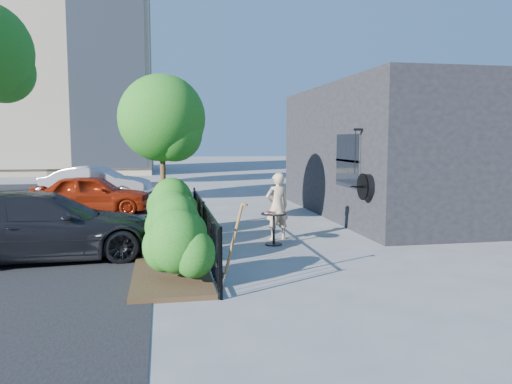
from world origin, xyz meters
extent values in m
plane|color=gray|center=(0.00, 0.00, 0.00)|extent=(120.00, 120.00, 0.00)
cube|color=black|center=(5.50, 4.50, 2.00)|extent=(6.00, 9.00, 4.00)
cube|color=black|center=(2.51, 2.40, 1.80)|extent=(0.04, 1.60, 1.40)
cube|color=black|center=(2.52, 2.40, 1.80)|extent=(0.05, 1.70, 0.06)
cylinder|color=black|center=(2.42, 0.90, 1.25)|extent=(0.18, 0.60, 0.60)
cylinder|color=black|center=(2.32, 0.90, 1.25)|extent=(0.03, 0.64, 0.64)
cube|color=black|center=(2.40, 1.40, 2.60)|extent=(0.25, 0.06, 0.06)
cylinder|color=black|center=(2.32, 1.40, 2.05)|extent=(0.02, 0.02, 1.05)
cylinder|color=black|center=(-1.50, -3.00, 0.55)|extent=(0.05, 0.05, 1.10)
cylinder|color=black|center=(-1.50, 0.00, 0.55)|extent=(0.05, 0.05, 1.10)
cylinder|color=black|center=(-1.50, 3.00, 0.55)|extent=(0.05, 0.05, 1.10)
cube|color=black|center=(-1.50, 0.00, 1.06)|extent=(0.03, 6.00, 0.03)
cube|color=black|center=(-1.50, 0.00, 0.10)|extent=(0.03, 6.00, 0.03)
cylinder|color=black|center=(-1.50, -2.90, 0.55)|extent=(0.02, 0.02, 1.04)
cylinder|color=black|center=(-1.50, -2.70, 0.55)|extent=(0.02, 0.02, 1.04)
cylinder|color=black|center=(-1.50, -2.50, 0.55)|extent=(0.02, 0.02, 1.04)
cylinder|color=black|center=(-1.50, -2.30, 0.55)|extent=(0.02, 0.02, 1.04)
cylinder|color=black|center=(-1.50, -2.10, 0.55)|extent=(0.02, 0.02, 1.04)
cylinder|color=black|center=(-1.50, -1.90, 0.55)|extent=(0.02, 0.02, 1.04)
cylinder|color=black|center=(-1.50, -1.70, 0.55)|extent=(0.02, 0.02, 1.04)
cylinder|color=black|center=(-1.50, -1.50, 0.55)|extent=(0.02, 0.02, 1.04)
cylinder|color=black|center=(-1.50, -1.30, 0.55)|extent=(0.02, 0.02, 1.04)
cylinder|color=black|center=(-1.50, -1.10, 0.55)|extent=(0.02, 0.02, 1.04)
cylinder|color=black|center=(-1.50, -0.90, 0.55)|extent=(0.02, 0.02, 1.04)
cylinder|color=black|center=(-1.50, -0.70, 0.55)|extent=(0.02, 0.02, 1.04)
cylinder|color=black|center=(-1.50, -0.50, 0.55)|extent=(0.02, 0.02, 1.04)
cylinder|color=black|center=(-1.50, -0.30, 0.55)|extent=(0.02, 0.02, 1.04)
cylinder|color=black|center=(-1.50, -0.10, 0.55)|extent=(0.02, 0.02, 1.04)
cylinder|color=black|center=(-1.50, 0.10, 0.55)|extent=(0.02, 0.02, 1.04)
cylinder|color=black|center=(-1.50, 0.30, 0.55)|extent=(0.02, 0.02, 1.04)
cylinder|color=black|center=(-1.50, 0.50, 0.55)|extent=(0.02, 0.02, 1.04)
cylinder|color=black|center=(-1.50, 0.70, 0.55)|extent=(0.02, 0.02, 1.04)
cylinder|color=black|center=(-1.50, 0.90, 0.55)|extent=(0.02, 0.02, 1.04)
cylinder|color=black|center=(-1.50, 1.10, 0.55)|extent=(0.02, 0.02, 1.04)
cylinder|color=black|center=(-1.50, 1.30, 0.55)|extent=(0.02, 0.02, 1.04)
cylinder|color=black|center=(-1.50, 1.50, 0.55)|extent=(0.02, 0.02, 1.04)
cylinder|color=black|center=(-1.50, 1.70, 0.55)|extent=(0.02, 0.02, 1.04)
cylinder|color=black|center=(-1.50, 1.90, 0.55)|extent=(0.02, 0.02, 1.04)
cylinder|color=black|center=(-1.50, 2.10, 0.55)|extent=(0.02, 0.02, 1.04)
cylinder|color=black|center=(-1.50, 2.30, 0.55)|extent=(0.02, 0.02, 1.04)
cylinder|color=black|center=(-1.50, 2.50, 0.55)|extent=(0.02, 0.02, 1.04)
cylinder|color=black|center=(-1.50, 2.70, 0.55)|extent=(0.02, 0.02, 1.04)
cylinder|color=black|center=(-1.50, 2.90, 0.55)|extent=(0.02, 0.02, 1.04)
cube|color=#382616|center=(-2.20, 0.00, 0.04)|extent=(1.30, 6.00, 0.08)
ellipsoid|color=#265D15|center=(-2.10, -2.20, 0.70)|extent=(1.10, 1.10, 1.24)
ellipsoid|color=#265D15|center=(-2.10, -0.60, 0.70)|extent=(1.10, 1.10, 1.24)
ellipsoid|color=#265D15|center=(-2.10, 0.90, 0.70)|extent=(1.10, 1.10, 1.24)
ellipsoid|color=#265D15|center=(-2.10, 2.30, 0.70)|extent=(1.10, 1.10, 1.24)
cylinder|color=#3F2B19|center=(-2.30, 2.80, 1.20)|extent=(0.14, 0.14, 2.40)
sphere|color=#265D15|center=(-2.30, 2.80, 2.84)|extent=(2.20, 2.20, 2.20)
sphere|color=#265D15|center=(-2.00, 2.60, 2.51)|extent=(1.43, 1.43, 1.43)
cylinder|color=black|center=(0.12, 0.64, 0.71)|extent=(0.57, 0.57, 0.03)
cylinder|color=black|center=(0.12, 0.64, 0.35)|extent=(0.06, 0.06, 0.69)
cylinder|color=black|center=(0.12, 0.64, 0.01)|extent=(0.38, 0.38, 0.03)
cube|color=white|center=(-0.01, 0.65, 0.72)|extent=(0.15, 0.15, 0.01)
cube|color=white|center=(0.24, 0.62, 0.72)|extent=(0.15, 0.15, 0.01)
torus|color=#490C18|center=(-0.01, 0.65, 0.75)|extent=(0.13, 0.13, 0.04)
torus|color=tan|center=(0.24, 0.62, 0.75)|extent=(0.13, 0.13, 0.04)
imported|color=tan|center=(0.33, 1.21, 0.79)|extent=(0.65, 0.50, 1.58)
cylinder|color=brown|center=(-1.22, -2.33, 0.74)|extent=(0.35, 0.05, 1.22)
cube|color=gray|center=(-1.40, -2.33, 0.10)|extent=(0.09, 0.18, 0.26)
cylinder|color=brown|center=(-1.03, -2.33, 1.32)|extent=(0.10, 0.10, 0.05)
imported|color=#A9280E|center=(-4.53, 6.44, 0.62)|extent=(3.75, 1.72, 1.25)
imported|color=#A3A3A8|center=(-4.78, 9.63, 0.67)|extent=(4.26, 2.06, 1.34)
imported|color=black|center=(-4.63, 0.16, 0.67)|extent=(4.78, 2.34, 1.34)
camera|label=1|loc=(-2.32, -10.12, 2.35)|focal=35.00mm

